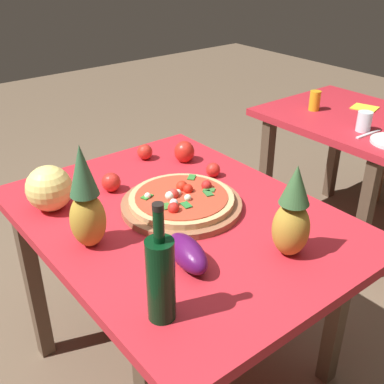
{
  "coord_description": "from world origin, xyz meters",
  "views": [
    {
      "loc": [
        1.2,
        -0.89,
        1.67
      ],
      "look_at": [
        -0.04,
        0.09,
        0.82
      ],
      "focal_mm": 44.57,
      "sensor_mm": 36.0,
      "label": 1
    }
  ],
  "objects": [
    {
      "name": "drinking_glass_juice",
      "position": [
        -0.45,
        1.32,
        0.83
      ],
      "size": [
        0.06,
        0.06,
        0.11
      ],
      "primitive_type": "cylinder",
      "color": "gold",
      "rests_on": "background_table"
    },
    {
      "name": "drinking_glass_water",
      "position": [
        -0.08,
        1.26,
        0.82
      ],
      "size": [
        0.08,
        0.08,
        0.1
      ],
      "primitive_type": "cylinder",
      "color": "silver",
      "rests_on": "background_table"
    },
    {
      "name": "pineapple_left",
      "position": [
        -0.03,
        -0.34,
        0.93
      ],
      "size": [
        0.12,
        0.12,
        0.36
      ],
      "color": "#B88C2E",
      "rests_on": "display_table"
    },
    {
      "name": "tomato_at_corner",
      "position": [
        -0.52,
        -0.26,
        0.81
      ],
      "size": [
        0.07,
        0.07,
        0.07
      ],
      "primitive_type": "sphere",
      "color": "red",
      "rests_on": "display_table"
    },
    {
      "name": "tomato_near_board",
      "position": [
        -0.32,
        -0.1,
        0.81
      ],
      "size": [
        0.08,
        0.08,
        0.08
      ],
      "primitive_type": "sphere",
      "color": "red",
      "rests_on": "display_table"
    },
    {
      "name": "napkin_folded",
      "position": [
        -0.29,
        1.59,
        0.77
      ],
      "size": [
        0.17,
        0.15,
        0.01
      ],
      "primitive_type": "cube",
      "rotation": [
        0.0,
        0.0,
        0.27
      ],
      "color": "yellow",
      "rests_on": "background_table"
    },
    {
      "name": "wine_bottle",
      "position": [
        0.39,
        -0.35,
        0.9
      ],
      "size": [
        0.08,
        0.08,
        0.35
      ],
      "color": "black",
      "rests_on": "display_table"
    },
    {
      "name": "eggplant",
      "position": [
        0.25,
        -0.16,
        0.81
      ],
      "size": [
        0.21,
        0.13,
        0.09
      ],
      "primitive_type": "ellipsoid",
      "rotation": [
        0.0,
        0.0,
        2.96
      ],
      "color": "#4E104F",
      "rests_on": "display_table"
    },
    {
      "name": "display_table",
      "position": [
        0.0,
        0.0,
        0.68
      ],
      "size": [
        1.28,
        0.98,
        0.77
      ],
      "color": "brown",
      "rests_on": "ground_plane"
    },
    {
      "name": "tomato_by_bottle",
      "position": [
        -0.16,
        0.3,
        0.8
      ],
      "size": [
        0.06,
        0.06,
        0.06
      ],
      "primitive_type": "sphere",
      "color": "red",
      "rests_on": "display_table"
    },
    {
      "name": "melon",
      "position": [
        -0.33,
        -0.35,
        0.86
      ],
      "size": [
        0.17,
        0.17,
        0.17
      ],
      "primitive_type": "sphere",
      "color": "#F1DB77",
      "rests_on": "display_table"
    },
    {
      "name": "fork_utensil",
      "position": [
        -0.03,
        1.23,
        0.77
      ],
      "size": [
        0.02,
        0.18,
        0.01
      ],
      "primitive_type": "cube",
      "rotation": [
        0.0,
        0.0,
        -0.05
      ],
      "color": "silver",
      "rests_on": "background_table"
    },
    {
      "name": "background_table",
      "position": [
        -0.23,
        1.43,
        0.65
      ],
      "size": [
        0.99,
        0.79,
        0.77
      ],
      "color": "brown",
      "rests_on": "ground_plane"
    },
    {
      "name": "tomato_beside_pepper",
      "position": [
        -0.49,
        0.17,
        0.8
      ],
      "size": [
        0.07,
        0.07,
        0.07
      ],
      "primitive_type": "sphere",
      "color": "red",
      "rests_on": "display_table"
    },
    {
      "name": "bell_pepper",
      "position": [
        -0.36,
        0.3,
        0.81
      ],
      "size": [
        0.09,
        0.09,
        0.1
      ],
      "primitive_type": "ellipsoid",
      "color": "red",
      "rests_on": "display_table"
    },
    {
      "name": "pineapple_right",
      "position": [
        0.41,
        0.13,
        0.91
      ],
      "size": [
        0.12,
        0.12,
        0.31
      ],
      "color": "#B18A2F",
      "rests_on": "display_table"
    },
    {
      "name": "ground_plane",
      "position": [
        0.0,
        0.0,
        0.0
      ],
      "size": [
        10.0,
        10.0,
        0.0
      ],
      "primitive_type": "plane",
      "color": "brown"
    },
    {
      "name": "pizza_board",
      "position": [
        -0.04,
        0.04,
        0.78
      ],
      "size": [
        0.45,
        0.45,
        0.02
      ],
      "primitive_type": "cylinder",
      "color": "#905A3D",
      "rests_on": "display_table"
    },
    {
      "name": "pizza",
      "position": [
        -0.04,
        0.04,
        0.81
      ],
      "size": [
        0.39,
        0.39,
        0.06
      ],
      "color": "tan",
      "rests_on": "pizza_board"
    }
  ]
}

